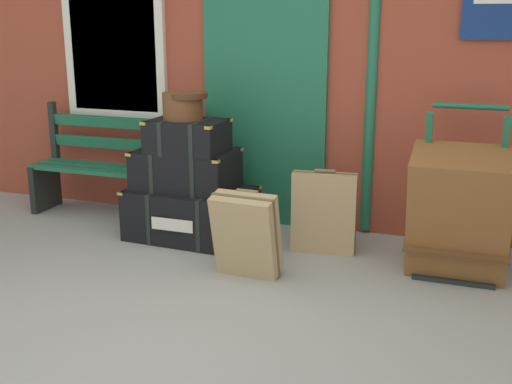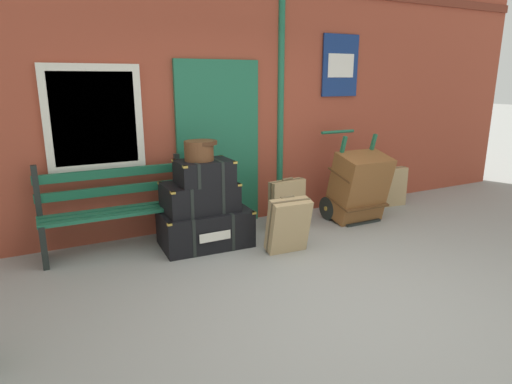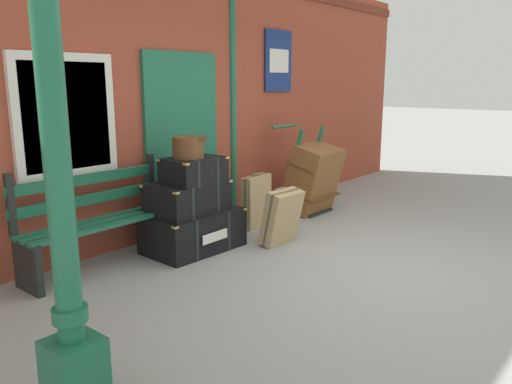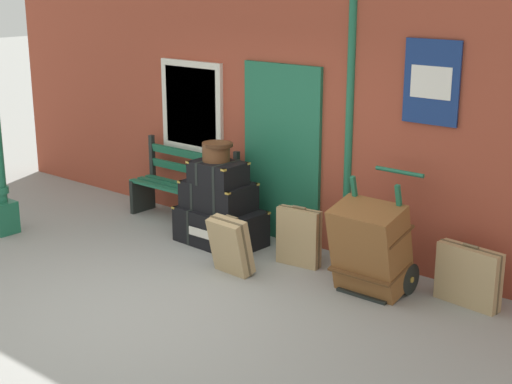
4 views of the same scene
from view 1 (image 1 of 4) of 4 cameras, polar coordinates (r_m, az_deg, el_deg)
ground_plane at (r=3.68m, az=-9.50°, el=-14.01°), size 60.00×60.00×0.00m
brick_facade at (r=5.62m, az=2.89°, el=13.37°), size 10.40×0.35×3.20m
platform_bench at (r=6.01m, az=-12.44°, el=2.04°), size 1.60×0.43×1.01m
steamer_trunk_base at (r=5.36m, az=-5.80°, el=-1.90°), size 1.04×0.70×0.43m
steamer_trunk_middle at (r=5.29m, az=-6.28°, el=2.04°), size 0.81×0.55×0.33m
steamer_trunk_top at (r=5.17m, az=-6.15°, el=5.01°), size 0.62×0.46×0.27m
round_hatbox at (r=5.17m, az=-6.53°, el=7.83°), size 0.37×0.34×0.22m
porters_trolley at (r=4.89m, az=17.65°, el=-3.54°), size 0.71×0.68×1.18m
large_brown_trunk at (r=4.66m, az=17.76°, el=-1.77°), size 0.70×0.64×0.96m
suitcase_brown at (r=5.00m, az=6.09°, el=-1.88°), size 0.51×0.20×0.68m
suitcase_caramel at (r=4.49m, az=-0.87°, el=-3.86°), size 0.47×0.33×0.64m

